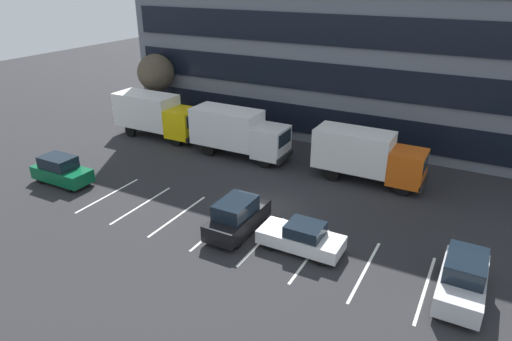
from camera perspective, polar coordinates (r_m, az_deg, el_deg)
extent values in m
plane|color=#262628|center=(27.47, 1.33, -4.87)|extent=(120.00, 120.00, 0.00)
cube|color=slate|center=(41.16, 13.57, 17.41)|extent=(39.69, 12.04, 18.00)
cube|color=black|center=(36.88, 9.91, 5.80)|extent=(38.11, 0.16, 2.30)
cube|color=black|center=(35.94, 10.32, 11.26)|extent=(38.11, 0.16, 2.30)
cube|color=black|center=(35.35, 10.76, 16.96)|extent=(38.11, 0.16, 2.30)
cube|color=silver|center=(30.60, -18.14, -2.96)|extent=(0.14, 5.40, 0.01)
cube|color=silver|center=(28.78, -14.23, -4.23)|extent=(0.14, 5.40, 0.01)
cube|color=silver|center=(27.13, -9.79, -5.64)|extent=(0.14, 5.40, 0.01)
cube|color=silver|center=(25.67, -4.80, -7.17)|extent=(0.14, 5.40, 0.01)
cube|color=silver|center=(24.46, 0.78, -8.81)|extent=(0.14, 5.40, 0.01)
cube|color=silver|center=(23.51, 6.94, -10.51)|extent=(0.14, 5.40, 0.01)
cube|color=silver|center=(22.87, 13.60, -12.19)|extent=(0.14, 5.40, 0.01)
cube|color=silver|center=(22.56, 20.62, -13.77)|extent=(0.14, 5.40, 0.01)
cube|color=#D85914|center=(30.82, 18.61, 0.42)|extent=(2.18, 2.38, 2.18)
cube|color=black|center=(30.54, 20.66, 0.78)|extent=(0.06, 2.00, 0.96)
cube|color=white|center=(31.33, 12.19, 2.62)|extent=(5.16, 2.48, 2.68)
cube|color=black|center=(31.06, 20.43, -1.58)|extent=(0.20, 2.38, 0.40)
cylinder|color=black|center=(32.18, 18.71, -0.73)|extent=(0.99, 0.30, 0.99)
cylinder|color=black|center=(30.33, 17.96, -2.15)|extent=(0.99, 0.30, 0.99)
cylinder|color=black|center=(33.11, 10.78, 0.87)|extent=(0.99, 0.30, 0.99)
cylinder|color=black|center=(31.32, 9.59, -0.42)|extent=(0.99, 0.30, 0.99)
cube|color=white|center=(33.43, 1.88, 3.64)|extent=(2.26, 2.47, 2.26)
cube|color=black|center=(32.82, 3.63, 4.06)|extent=(0.06, 2.07, 1.00)
cube|color=white|center=(35.01, -3.70, 5.53)|extent=(5.35, 2.57, 2.78)
cube|color=black|center=(33.31, 3.68, 1.72)|extent=(0.21, 2.47, 0.41)
cylinder|color=black|center=(34.72, 2.65, 2.42)|extent=(1.03, 0.31, 1.03)
cylinder|color=black|center=(32.96, 1.03, 1.23)|extent=(1.03, 0.31, 1.03)
cylinder|color=black|center=(36.95, -4.18, 3.74)|extent=(1.03, 0.31, 1.03)
cylinder|color=black|center=(35.31, -6.02, 2.68)|extent=(1.03, 0.31, 1.03)
cube|color=yellow|center=(38.12, -9.19, 5.96)|extent=(2.29, 2.50, 2.29)
cube|color=black|center=(37.33, -7.85, 6.39)|extent=(0.06, 2.10, 1.01)
cube|color=white|center=(40.34, -13.65, 7.44)|extent=(5.41, 2.60, 2.81)
cube|color=black|center=(37.74, -7.64, 4.28)|extent=(0.21, 2.50, 0.42)
cylinder|color=black|center=(39.28, -8.14, 4.81)|extent=(1.04, 0.31, 1.04)
cylinder|color=black|center=(37.69, -10.06, 3.84)|extent=(1.04, 0.31, 1.04)
cylinder|color=black|center=(42.29, -13.58, 5.76)|extent=(1.04, 0.31, 1.04)
cylinder|color=black|center=(40.81, -15.55, 4.89)|extent=(1.04, 0.31, 1.04)
cube|color=black|center=(24.91, -2.30, -6.22)|extent=(1.88, 4.43, 0.91)
cube|color=black|center=(24.32, -2.60, -4.69)|extent=(1.65, 2.43, 0.82)
cylinder|color=black|center=(26.53, -2.26, -5.19)|extent=(0.21, 0.65, 0.65)
cylinder|color=black|center=(25.83, 0.90, -6.04)|extent=(0.21, 0.65, 0.65)
cylinder|color=black|center=(24.48, -5.66, -8.01)|extent=(0.21, 0.65, 0.65)
cylinder|color=black|center=(23.72, -2.31, -9.05)|extent=(0.21, 0.65, 0.65)
cube|color=white|center=(23.53, 5.67, -8.67)|extent=(4.36, 1.82, 0.71)
cube|color=black|center=(23.12, 6.24, -7.43)|extent=(1.83, 1.60, 0.61)
cylinder|color=black|center=(23.56, 1.72, -9.35)|extent=(0.61, 0.22, 0.61)
cylinder|color=black|center=(24.77, 3.39, -7.58)|extent=(0.61, 0.22, 0.61)
cylinder|color=black|center=(22.67, 8.13, -11.11)|extent=(0.61, 0.22, 0.61)
cylinder|color=black|center=(23.92, 9.51, -9.15)|extent=(0.61, 0.22, 0.61)
cube|color=silver|center=(22.19, 24.58, -12.91)|extent=(1.87, 4.41, 0.91)
cube|color=black|center=(21.90, 25.03, -10.76)|extent=(1.64, 2.42, 0.81)
cylinder|color=black|center=(21.30, 26.25, -16.31)|extent=(0.21, 0.65, 0.65)
cylinder|color=black|center=(21.28, 21.76, -15.44)|extent=(0.21, 0.65, 0.65)
cylinder|color=black|center=(23.60, 26.76, -12.17)|extent=(0.21, 0.65, 0.65)
cylinder|color=black|center=(23.58, 22.77, -11.39)|extent=(0.21, 0.65, 0.65)
cube|color=#0C5933|center=(33.12, -23.29, -0.39)|extent=(4.19, 1.78, 0.87)
cube|color=black|center=(32.97, -23.75, 0.99)|extent=(2.31, 1.56, 0.77)
cylinder|color=black|center=(32.72, -20.66, -0.96)|extent=(0.62, 0.20, 0.62)
cylinder|color=black|center=(31.85, -22.70, -1.99)|extent=(0.62, 0.20, 0.62)
cylinder|color=black|center=(34.69, -23.63, -0.05)|extent=(0.62, 0.20, 0.62)
cylinder|color=black|center=(33.87, -25.63, -0.99)|extent=(0.62, 0.20, 0.62)
cylinder|color=#473323|center=(44.11, -12.20, 8.19)|extent=(0.28, 0.28, 3.32)
sphere|color=#4C4233|center=(43.42, -12.54, 11.98)|extent=(3.38, 3.38, 3.38)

